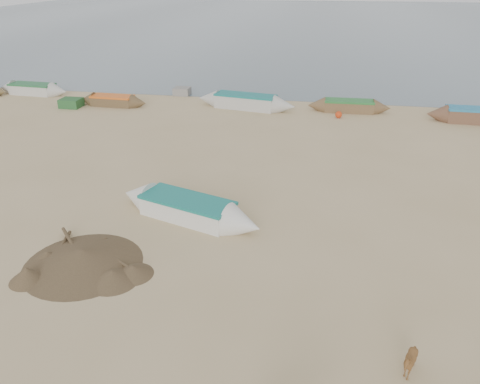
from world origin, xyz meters
name	(u,v)px	position (x,y,z in m)	size (l,w,h in m)	color
ground	(218,273)	(0.00, 0.00, 0.00)	(140.00, 140.00, 0.00)	tan
sea	(313,20)	(0.00, 82.00, 0.01)	(160.00, 160.00, 0.00)	slate
calf_front	(410,362)	(5.38, -3.29, 0.42)	(0.67, 0.75, 0.83)	brown
near_canoe	(188,208)	(-1.97, 3.40, 0.42)	(6.31, 1.39, 0.84)	white
debris_pile	(82,257)	(-4.50, -0.30, 0.28)	(3.91, 3.91, 0.56)	brown
waterline_canoes	(283,102)	(0.21, 19.94, 0.43)	(54.09, 4.94, 0.99)	brown
beach_clutter	(333,106)	(3.64, 20.04, 0.30)	(44.65, 5.93, 0.64)	#285A2C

